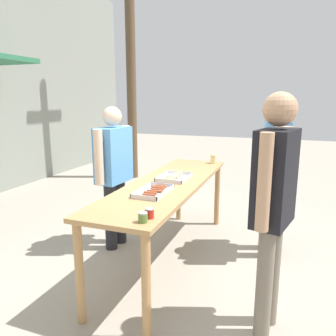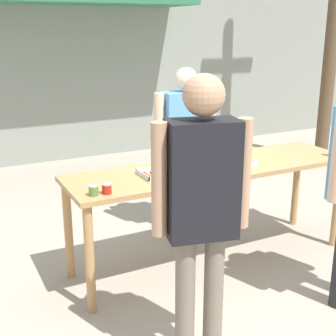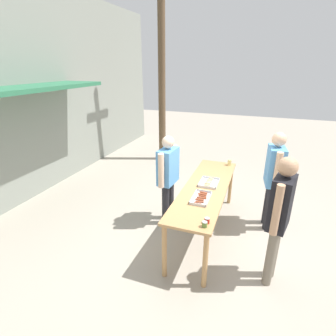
% 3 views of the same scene
% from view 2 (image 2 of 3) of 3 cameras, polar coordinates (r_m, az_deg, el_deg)
% --- Properties ---
extents(ground_plane, '(24.00, 24.00, 0.00)m').
position_cam_2_polar(ground_plane, '(4.41, 5.23, -11.05)').
color(ground_plane, '#A39989').
extents(building_facade_back, '(12.00, 1.11, 4.50)m').
position_cam_2_polar(building_facade_back, '(7.56, -11.34, 18.06)').
color(building_facade_back, gray).
rests_on(building_facade_back, ground).
extents(serving_table, '(2.59, 0.70, 0.90)m').
position_cam_2_polar(serving_table, '(4.10, 5.53, -1.15)').
color(serving_table, tan).
rests_on(serving_table, ground).
extents(food_tray_sausages, '(0.46, 0.26, 0.04)m').
position_cam_2_polar(food_tray_sausages, '(3.83, 0.06, -0.51)').
color(food_tray_sausages, silver).
rests_on(food_tray_sausages, serving_table).
extents(food_tray_buns, '(0.42, 0.31, 0.06)m').
position_cam_2_polar(food_tray_buns, '(4.11, 7.27, 0.68)').
color(food_tray_buns, silver).
rests_on(food_tray_buns, serving_table).
extents(condiment_jar_mustard, '(0.07, 0.07, 0.08)m').
position_cam_2_polar(condiment_jar_mustard, '(3.38, -9.07, -2.72)').
color(condiment_jar_mustard, '#567A38').
rests_on(condiment_jar_mustard, serving_table).
extents(condiment_jar_ketchup, '(0.07, 0.07, 0.08)m').
position_cam_2_polar(condiment_jar_ketchup, '(3.40, -7.48, -2.53)').
color(condiment_jar_ketchup, '#B22319').
rests_on(condiment_jar_ketchup, serving_table).
extents(beer_cup, '(0.08, 0.08, 0.12)m').
position_cam_2_polar(beer_cup, '(4.60, 19.46, 2.07)').
color(beer_cup, '#DBC67A').
rests_on(beer_cup, serving_table).
extents(person_server_behind_table, '(0.66, 0.29, 1.69)m').
position_cam_2_polar(person_server_behind_table, '(4.70, 2.14, 3.79)').
color(person_server_behind_table, '#232328').
rests_on(person_server_behind_table, ground).
extents(person_customer_holding_hotdog, '(0.58, 0.31, 1.82)m').
position_cam_2_polar(person_customer_holding_hotdog, '(2.72, 4.10, -3.89)').
color(person_customer_holding_hotdog, '#756B5B').
rests_on(person_customer_holding_hotdog, ground).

